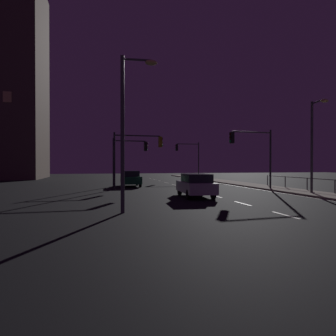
{
  "coord_description": "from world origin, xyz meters",
  "views": [
    {
      "loc": [
        -7.77,
        -2.6,
        2.17
      ],
      "look_at": [
        -0.4,
        30.41,
        1.82
      ],
      "focal_mm": 32.44,
      "sensor_mm": 36.0,
      "label": 1
    }
  ],
  "objects_px": {
    "traffic_light_near_left": "(253,147)",
    "street_lamp_corner": "(128,119)",
    "traffic_light_mid_right": "(137,149)",
    "street_lamp_across_street": "(314,137)",
    "car_oncoming": "(131,178)",
    "traffic_light_far_center": "(189,153)",
    "traffic_light_overhead_east": "(129,153)",
    "car": "(196,185)"
  },
  "relations": [
    {
      "from": "traffic_light_near_left",
      "to": "street_lamp_corner",
      "type": "relative_size",
      "value": 0.72
    },
    {
      "from": "traffic_light_mid_right",
      "to": "street_lamp_across_street",
      "type": "xyz_separation_m",
      "value": [
        11.87,
        -7.83,
        0.6
      ]
    },
    {
      "from": "car_oncoming",
      "to": "street_lamp_across_street",
      "type": "relative_size",
      "value": 0.67
    },
    {
      "from": "car_oncoming",
      "to": "traffic_light_far_center",
      "type": "xyz_separation_m",
      "value": [
        9.54,
        11.65,
        3.04
      ]
    },
    {
      "from": "traffic_light_mid_right",
      "to": "traffic_light_overhead_east",
      "type": "distance_m",
      "value": 3.86
    },
    {
      "from": "car_oncoming",
      "to": "traffic_light_overhead_east",
      "type": "height_order",
      "value": "traffic_light_overhead_east"
    },
    {
      "from": "car_oncoming",
      "to": "traffic_light_near_left",
      "type": "height_order",
      "value": "traffic_light_near_left"
    },
    {
      "from": "traffic_light_near_left",
      "to": "traffic_light_overhead_east",
      "type": "relative_size",
      "value": 1.05
    },
    {
      "from": "traffic_light_far_center",
      "to": "traffic_light_mid_right",
      "type": "relative_size",
      "value": 1.06
    },
    {
      "from": "car",
      "to": "street_lamp_corner",
      "type": "relative_size",
      "value": 0.64
    },
    {
      "from": "street_lamp_corner",
      "to": "traffic_light_far_center",
      "type": "bearing_deg",
      "value": 68.46
    },
    {
      "from": "car_oncoming",
      "to": "traffic_light_overhead_east",
      "type": "distance_m",
      "value": 2.58
    },
    {
      "from": "traffic_light_mid_right",
      "to": "car",
      "type": "bearing_deg",
      "value": -67.07
    },
    {
      "from": "car_oncoming",
      "to": "traffic_light_overhead_east",
      "type": "relative_size",
      "value": 0.91
    },
    {
      "from": "traffic_light_mid_right",
      "to": "street_lamp_across_street",
      "type": "bearing_deg",
      "value": -33.39
    },
    {
      "from": "traffic_light_mid_right",
      "to": "car_oncoming",
      "type": "bearing_deg",
      "value": 92.69
    },
    {
      "from": "car_oncoming",
      "to": "street_lamp_across_street",
      "type": "distance_m",
      "value": 17.13
    },
    {
      "from": "car_oncoming",
      "to": "street_lamp_corner",
      "type": "distance_m",
      "value": 17.4
    },
    {
      "from": "traffic_light_mid_right",
      "to": "street_lamp_across_street",
      "type": "height_order",
      "value": "street_lamp_across_street"
    },
    {
      "from": "car",
      "to": "traffic_light_mid_right",
      "type": "distance_m",
      "value": 8.42
    },
    {
      "from": "traffic_light_overhead_east",
      "to": "street_lamp_across_street",
      "type": "relative_size",
      "value": 0.73
    },
    {
      "from": "street_lamp_corner",
      "to": "car",
      "type": "bearing_deg",
      "value": 48.78
    },
    {
      "from": "car_oncoming",
      "to": "traffic_light_overhead_east",
      "type": "bearing_deg",
      "value": -166.72
    },
    {
      "from": "street_lamp_across_street",
      "to": "traffic_light_near_left",
      "type": "bearing_deg",
      "value": 117.79
    },
    {
      "from": "car_oncoming",
      "to": "street_lamp_across_street",
      "type": "bearing_deg",
      "value": -44.15
    },
    {
      "from": "street_lamp_across_street",
      "to": "car",
      "type": "bearing_deg",
      "value": 176.79
    },
    {
      "from": "traffic_light_near_left",
      "to": "street_lamp_corner",
      "type": "distance_m",
      "value": 15.07
    },
    {
      "from": "traffic_light_near_left",
      "to": "street_lamp_corner",
      "type": "bearing_deg",
      "value": -139.25
    },
    {
      "from": "traffic_light_near_left",
      "to": "car",
      "type": "bearing_deg",
      "value": -147.37
    },
    {
      "from": "street_lamp_across_street",
      "to": "traffic_light_far_center",
      "type": "bearing_deg",
      "value": 96.16
    },
    {
      "from": "car",
      "to": "traffic_light_far_center",
      "type": "relative_size",
      "value": 0.85
    },
    {
      "from": "car",
      "to": "car_oncoming",
      "type": "xyz_separation_m",
      "value": [
        -3.28,
        11.21,
        0.0
      ]
    },
    {
      "from": "car_oncoming",
      "to": "traffic_light_far_center",
      "type": "bearing_deg",
      "value": 50.69
    },
    {
      "from": "traffic_light_far_center",
      "to": "traffic_light_near_left",
      "type": "bearing_deg",
      "value": -89.66
    },
    {
      "from": "street_lamp_across_street",
      "to": "street_lamp_corner",
      "type": "height_order",
      "value": "street_lamp_corner"
    },
    {
      "from": "street_lamp_across_street",
      "to": "car_oncoming",
      "type": "bearing_deg",
      "value": 135.85
    },
    {
      "from": "traffic_light_mid_right",
      "to": "traffic_light_far_center",
      "type": "bearing_deg",
      "value": 58.92
    },
    {
      "from": "traffic_light_overhead_east",
      "to": "street_lamp_corner",
      "type": "distance_m",
      "value": 17.04
    },
    {
      "from": "traffic_light_near_left",
      "to": "traffic_light_mid_right",
      "type": "bearing_deg",
      "value": 160.99
    },
    {
      "from": "traffic_light_overhead_east",
      "to": "street_lamp_corner",
      "type": "xyz_separation_m",
      "value": [
        -1.63,
        -16.94,
        0.84
      ]
    },
    {
      "from": "traffic_light_mid_right",
      "to": "traffic_light_overhead_east",
      "type": "height_order",
      "value": "traffic_light_mid_right"
    },
    {
      "from": "traffic_light_near_left",
      "to": "traffic_light_far_center",
      "type": "bearing_deg",
      "value": 90.34
    }
  ]
}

